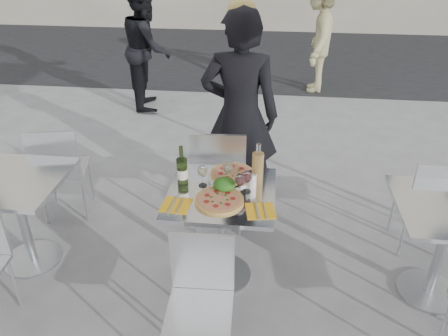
# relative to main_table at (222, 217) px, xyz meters

# --- Properties ---
(ground) EXTENTS (80.00, 80.00, 0.00)m
(ground) POSITION_rel_main_table_xyz_m (0.00, 0.00, -0.54)
(ground) COLOR slate
(street_asphalt) EXTENTS (24.00, 5.00, 0.00)m
(street_asphalt) POSITION_rel_main_table_xyz_m (0.00, 6.50, -0.54)
(street_asphalt) COLOR black
(street_asphalt) RESTS_ON ground
(main_table) EXTENTS (0.72, 0.72, 0.75)m
(main_table) POSITION_rel_main_table_xyz_m (0.00, 0.00, 0.00)
(main_table) COLOR #B7BABF
(main_table) RESTS_ON ground
(side_table_left) EXTENTS (0.72, 0.72, 0.75)m
(side_table_left) POSITION_rel_main_table_xyz_m (-1.50, 0.00, 0.00)
(side_table_left) COLOR #B7BABF
(side_table_left) RESTS_ON ground
(side_table_right) EXTENTS (0.72, 0.72, 0.75)m
(side_table_right) POSITION_rel_main_table_xyz_m (1.50, 0.00, 0.00)
(side_table_right) COLOR #B7BABF
(side_table_right) RESTS_ON ground
(chair_far) EXTENTS (0.46, 0.47, 0.95)m
(chair_far) POSITION_rel_main_table_xyz_m (-0.09, 0.58, 0.02)
(chair_far) COLOR silver
(chair_far) RESTS_ON ground
(chair_near) EXTENTS (0.39, 0.40, 0.82)m
(chair_near) POSITION_rel_main_table_xyz_m (-0.04, -0.66, -0.05)
(chair_near) COLOR silver
(chair_near) RESTS_ON ground
(side_chair_lfar) EXTENTS (0.49, 0.50, 0.90)m
(side_chair_lfar) POSITION_rel_main_table_xyz_m (-1.46, 0.59, -0.01)
(side_chair_lfar) COLOR silver
(side_chair_lfar) RESTS_ON ground
(side_chair_rfar) EXTENTS (0.40, 0.41, 0.85)m
(side_chair_rfar) POSITION_rel_main_table_xyz_m (1.54, 0.47, -0.03)
(side_chair_rfar) COLOR silver
(side_chair_rfar) RESTS_ON ground
(woman_diner) EXTENTS (0.67, 0.45, 1.81)m
(woman_diner) POSITION_rel_main_table_xyz_m (0.04, 0.95, 0.37)
(woman_diner) COLOR black
(woman_diner) RESTS_ON ground
(pedestrian_a) EXTENTS (0.79, 0.92, 1.65)m
(pedestrian_a) POSITION_rel_main_table_xyz_m (-1.43, 3.38, 0.29)
(pedestrian_a) COLOR black
(pedestrian_a) RESTS_ON ground
(pedestrian_b) EXTENTS (0.71, 1.13, 1.67)m
(pedestrian_b) POSITION_rel_main_table_xyz_m (0.93, 4.32, 0.29)
(pedestrian_b) COLOR tan
(pedestrian_b) RESTS_ON ground
(pizza_near) EXTENTS (0.32, 0.32, 0.02)m
(pizza_near) POSITION_rel_main_table_xyz_m (-0.00, -0.11, 0.22)
(pizza_near) COLOR tan
(pizza_near) RESTS_ON main_table
(pizza_far) EXTENTS (0.35, 0.35, 0.03)m
(pizza_far) POSITION_rel_main_table_xyz_m (0.05, 0.22, 0.23)
(pizza_far) COLOR white
(pizza_far) RESTS_ON main_table
(salad_plate) EXTENTS (0.22, 0.22, 0.09)m
(salad_plate) POSITION_rel_main_table_xyz_m (0.02, 0.03, 0.25)
(salad_plate) COLOR white
(salad_plate) RESTS_ON main_table
(wine_bottle) EXTENTS (0.07, 0.07, 0.29)m
(wine_bottle) POSITION_rel_main_table_xyz_m (-0.28, 0.06, 0.32)
(wine_bottle) COLOR #36511E
(wine_bottle) RESTS_ON main_table
(carafe) EXTENTS (0.08, 0.08, 0.29)m
(carafe) POSITION_rel_main_table_xyz_m (0.23, 0.16, 0.33)
(carafe) COLOR #E8B963
(carafe) RESTS_ON main_table
(sugar_shaker) EXTENTS (0.06, 0.06, 0.11)m
(sugar_shaker) POSITION_rel_main_table_xyz_m (0.20, 0.10, 0.26)
(sugar_shaker) COLOR white
(sugar_shaker) RESTS_ON main_table
(wineglass_white_a) EXTENTS (0.07, 0.07, 0.16)m
(wineglass_white_a) POSITION_rel_main_table_xyz_m (-0.14, 0.06, 0.32)
(wineglass_white_a) COLOR white
(wineglass_white_a) RESTS_ON main_table
(wineglass_white_b) EXTENTS (0.07, 0.07, 0.16)m
(wineglass_white_b) POSITION_rel_main_table_xyz_m (0.03, 0.14, 0.32)
(wineglass_white_b) COLOR white
(wineglass_white_b) RESTS_ON main_table
(wineglass_red_a) EXTENTS (0.07, 0.07, 0.16)m
(wineglass_red_a) POSITION_rel_main_table_xyz_m (0.13, -0.02, 0.32)
(wineglass_red_a) COLOR white
(wineglass_red_a) RESTS_ON main_table
(wineglass_red_b) EXTENTS (0.07, 0.07, 0.16)m
(wineglass_red_b) POSITION_rel_main_table_xyz_m (0.17, 0.02, 0.32)
(wineglass_red_b) COLOR white
(wineglass_red_b) RESTS_ON main_table
(napkin_left) EXTENTS (0.19, 0.20, 0.01)m
(napkin_left) POSITION_rel_main_table_xyz_m (-0.27, -0.19, 0.21)
(napkin_left) COLOR yellow
(napkin_left) RESTS_ON main_table
(napkin_right) EXTENTS (0.21, 0.21, 0.01)m
(napkin_right) POSITION_rel_main_table_xyz_m (0.27, -0.19, 0.21)
(napkin_right) COLOR yellow
(napkin_right) RESTS_ON main_table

